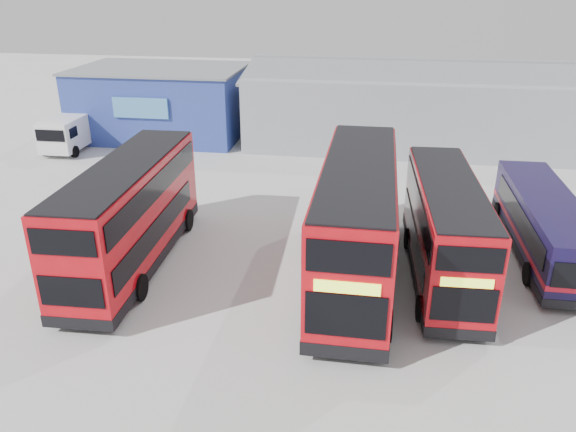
{
  "coord_description": "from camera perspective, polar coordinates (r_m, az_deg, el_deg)",
  "views": [
    {
      "loc": [
        1.95,
        -22.39,
        11.57
      ],
      "look_at": [
        -1.4,
        -0.9,
        2.1
      ],
      "focal_mm": 35.0,
      "sensor_mm": 36.0,
      "label": 1
    }
  ],
  "objects": [
    {
      "name": "panel_van",
      "position": [
        42.78,
        -21.17,
        8.13
      ],
      "size": [
        2.47,
        5.6,
        2.43
      ],
      "rotation": [
        0.0,
        0.0,
        0.02
      ],
      "color": "white",
      "rests_on": "ground"
    },
    {
      "name": "ground_plane",
      "position": [
        25.28,
        3.47,
        -3.76
      ],
      "size": [
        120.0,
        120.0,
        0.0
      ],
      "primitive_type": "plane",
      "color": "#ADADA8",
      "rests_on": "ground"
    },
    {
      "name": "double_decker_left",
      "position": [
        24.2,
        -15.71,
        -0.03
      ],
      "size": [
        3.0,
        10.81,
        4.53
      ],
      "rotation": [
        0.0,
        0.0,
        3.17
      ],
      "color": "red",
      "rests_on": "ground"
    },
    {
      "name": "single_decker_blue",
      "position": [
        26.95,
        24.5,
        -0.97
      ],
      "size": [
        2.51,
        10.16,
        2.75
      ],
      "rotation": [
        0.0,
        0.0,
        3.14
      ],
      "color": "black",
      "rests_on": "ground"
    },
    {
      "name": "office_block",
      "position": [
        44.34,
        -12.66,
        11.27
      ],
      "size": [
        12.3,
        8.32,
        5.12
      ],
      "color": "navy",
      "rests_on": "ground"
    },
    {
      "name": "double_decker_right",
      "position": [
        23.32,
        15.61,
        -1.49
      ],
      "size": [
        2.77,
        9.85,
        4.13
      ],
      "rotation": [
        0.0,
        0.0,
        0.04
      ],
      "color": "red",
      "rests_on": "ground"
    },
    {
      "name": "double_decker_centre",
      "position": [
        22.27,
        6.96,
        -0.81
      ],
      "size": [
        3.08,
        11.74,
        4.94
      ],
      "rotation": [
        0.0,
        0.0,
        -0.01
      ],
      "color": "red",
      "rests_on": "ground"
    },
    {
      "name": "maintenance_shed",
      "position": [
        43.75,
        16.93,
        10.7
      ],
      "size": [
        30.5,
        12.0,
        5.89
      ],
      "color": "#90959D",
      "rests_on": "ground"
    }
  ]
}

